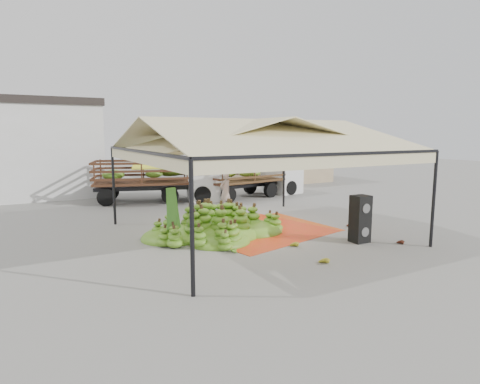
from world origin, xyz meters
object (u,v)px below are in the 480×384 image
truck_left (164,175)px  speaker_stack (360,219)px  vendor (225,191)px  banana_heap (218,219)px  truck_right (257,173)px

truck_left → speaker_stack: bearing=-57.1°
speaker_stack → vendor: vendor is taller
banana_heap → speaker_stack: bearing=-39.6°
banana_heap → vendor: size_ratio=3.03×
banana_heap → truck_left: bearing=85.1°
speaker_stack → truck_right: 10.32m
speaker_stack → vendor: bearing=101.9°
vendor → truck_left: (-1.70, 3.74, 0.51)m
vendor → truck_left: 4.14m
banana_heap → truck_right: (5.86, 7.03, 0.72)m
speaker_stack → vendor: size_ratio=0.90×
truck_left → banana_heap: bearing=-77.4°
vendor → truck_left: size_ratio=0.25×
speaker_stack → truck_right: truck_right is taller
speaker_stack → vendor: (-1.31, 7.14, 0.09)m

